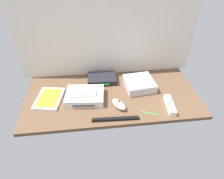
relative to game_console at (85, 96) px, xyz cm
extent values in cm
cube|color=brown|center=(15.71, 1.96, -3.20)|extent=(100.00, 48.00, 2.00)
cube|color=silver|center=(15.71, 26.56, 29.80)|extent=(110.00, 1.20, 64.00)
cube|color=white|center=(0.00, 0.03, 0.00)|extent=(22.41, 17.91, 4.40)
cube|color=#2D2D2D|center=(-0.77, -8.13, 0.00)|extent=(12.00, 1.73, 0.80)
cube|color=silver|center=(33.08, 7.53, 0.30)|extent=(18.65, 18.65, 5.00)
cube|color=silver|center=(33.08, 7.53, 2.95)|extent=(17.90, 17.90, 0.30)
cube|color=white|center=(-20.34, 2.10, -1.50)|extent=(16.76, 21.11, 1.40)
cube|color=gold|center=(-20.34, 2.10, -0.72)|extent=(13.88, 18.06, 0.16)
cube|color=black|center=(11.15, 16.79, -0.50)|extent=(18.45, 12.68, 3.40)
cube|color=#19D833|center=(10.91, 10.59, -0.50)|extent=(8.01, 0.71, 0.60)
cube|color=white|center=(45.67, -12.22, -0.70)|extent=(4.83, 15.05, 3.00)
cylinder|color=#387FDB|center=(45.67, -12.22, 1.00)|extent=(1.40, 1.40, 0.40)
ellipsoid|color=white|center=(18.13, -9.15, -0.20)|extent=(8.94, 10.83, 4.00)
sphere|color=#4C4C4C|center=(18.13, -9.15, 2.20)|extent=(1.40, 1.40, 1.40)
cube|color=white|center=(-1.15, -0.09, 3.20)|extent=(15.12, 9.37, 2.00)
cylinder|color=#99999E|center=(-5.13, -0.48, 4.40)|extent=(2.19, 2.19, 0.40)
cube|color=black|center=(15.07, -18.40, -1.50)|extent=(24.05, 2.82, 1.40)
cylinder|color=green|center=(33.68, -15.71, -1.85)|extent=(8.50, 4.33, 0.70)
camera|label=1|loc=(4.73, -90.93, 73.75)|focal=32.88mm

